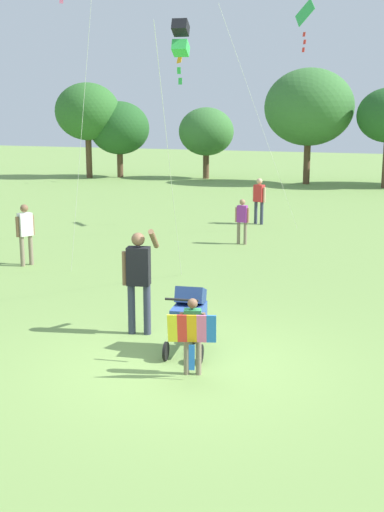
{
  "coord_description": "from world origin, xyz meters",
  "views": [
    {
      "loc": [
        3.87,
        -7.76,
        3.46
      ],
      "look_at": [
        -0.41,
        1.31,
        1.3
      ],
      "focal_mm": 44.62,
      "sensor_mm": 36.0,
      "label": 1
    }
  ],
  "objects_px": {
    "person_adult_flyer": "(139,273)",
    "kite_adult_black": "(180,39)",
    "person_kid_running": "(259,197)",
    "child_with_butterfly_kite": "(192,330)",
    "person_red_shirt": "(25,230)",
    "kite_orange_delta": "(302,21)",
    "person_couple_left": "(242,218)",
    "stroller": "(189,314)"
  },
  "relations": [
    {
      "from": "stroller",
      "to": "kite_orange_delta",
      "type": "bearing_deg",
      "value": 98.39
    },
    {
      "from": "person_couple_left",
      "to": "person_adult_flyer",
      "type": "bearing_deg",
      "value": -81.16
    },
    {
      "from": "person_red_shirt",
      "to": "kite_orange_delta",
      "type": "bearing_deg",
      "value": 60.92
    },
    {
      "from": "person_adult_flyer",
      "to": "person_red_shirt",
      "type": "bearing_deg",
      "value": 147.3
    },
    {
      "from": "person_adult_flyer",
      "to": "stroller",
      "type": "relative_size",
      "value": 1.58
    },
    {
      "from": "person_adult_flyer",
      "to": "person_couple_left",
      "type": "xyz_separation_m",
      "value": [
        -1.23,
        7.92,
        -0.27
      ]
    },
    {
      "from": "kite_adult_black",
      "to": "person_couple_left",
      "type": "relative_size",
      "value": 4.32
    },
    {
      "from": "person_adult_flyer",
      "to": "kite_orange_delta",
      "type": "height_order",
      "value": "kite_orange_delta"
    },
    {
      "from": "stroller",
      "to": "person_adult_flyer",
      "type": "bearing_deg",
      "value": 159.11
    },
    {
      "from": "person_red_shirt",
      "to": "person_couple_left",
      "type": "distance_m",
      "value": 6.03
    },
    {
      "from": "person_kid_running",
      "to": "child_with_butterfly_kite",
      "type": "bearing_deg",
      "value": -74.52
    },
    {
      "from": "child_with_butterfly_kite",
      "to": "person_kid_running",
      "type": "bearing_deg",
      "value": 105.48
    },
    {
      "from": "stroller",
      "to": "person_couple_left",
      "type": "relative_size",
      "value": 0.88
    },
    {
      "from": "kite_orange_delta",
      "to": "person_kid_running",
      "type": "xyz_separation_m",
      "value": [
        -1.39,
        0.4,
        -5.47
      ]
    },
    {
      "from": "kite_orange_delta",
      "to": "child_with_butterfly_kite",
      "type": "bearing_deg",
      "value": -80.21
    },
    {
      "from": "person_couple_left",
      "to": "person_kid_running",
      "type": "distance_m",
      "value": 3.62
    },
    {
      "from": "kite_adult_black",
      "to": "person_kid_running",
      "type": "relative_size",
      "value": 3.58
    },
    {
      "from": "person_adult_flyer",
      "to": "kite_adult_black",
      "type": "xyz_separation_m",
      "value": [
        -1.16,
        3.91,
        4.09
      ]
    },
    {
      "from": "child_with_butterfly_kite",
      "to": "kite_orange_delta",
      "type": "height_order",
      "value": "kite_orange_delta"
    },
    {
      "from": "stroller",
      "to": "person_couple_left",
      "type": "xyz_separation_m",
      "value": [
        -2.34,
        8.34,
        0.15
      ]
    },
    {
      "from": "person_adult_flyer",
      "to": "kite_adult_black",
      "type": "height_order",
      "value": "kite_adult_black"
    },
    {
      "from": "kite_adult_black",
      "to": "person_red_shirt",
      "type": "distance_m",
      "value": 5.74
    },
    {
      "from": "child_with_butterfly_kite",
      "to": "person_red_shirt",
      "type": "height_order",
      "value": "person_red_shirt"
    },
    {
      "from": "kite_orange_delta",
      "to": "person_red_shirt",
      "type": "distance_m",
      "value": 10.55
    },
    {
      "from": "child_with_butterfly_kite",
      "to": "person_red_shirt",
      "type": "relative_size",
      "value": 0.73
    },
    {
      "from": "person_couple_left",
      "to": "person_red_shirt",
      "type": "bearing_deg",
      "value": -128.27
    },
    {
      "from": "person_kid_running",
      "to": "kite_adult_black",
      "type": "bearing_deg",
      "value": -83.83
    },
    {
      "from": "person_adult_flyer",
      "to": "person_red_shirt",
      "type": "relative_size",
      "value": 1.19
    },
    {
      "from": "kite_adult_black",
      "to": "stroller",
      "type": "bearing_deg",
      "value": -62.37
    },
    {
      "from": "kite_adult_black",
      "to": "person_kid_running",
      "type": "bearing_deg",
      "value": 96.17
    },
    {
      "from": "stroller",
      "to": "person_couple_left",
      "type": "distance_m",
      "value": 8.67
    },
    {
      "from": "person_red_shirt",
      "to": "person_couple_left",
      "type": "bearing_deg",
      "value": 51.73
    },
    {
      "from": "person_adult_flyer",
      "to": "kite_orange_delta",
      "type": "xyz_separation_m",
      "value": [
        -0.59,
        11.06,
        5.36
      ]
    },
    {
      "from": "child_with_butterfly_kite",
      "to": "kite_adult_black",
      "type": "bearing_deg",
      "value": 117.75
    },
    {
      "from": "stroller",
      "to": "person_couple_left",
      "type": "height_order",
      "value": "person_couple_left"
    },
    {
      "from": "child_with_butterfly_kite",
      "to": "person_couple_left",
      "type": "relative_size",
      "value": 0.85
    },
    {
      "from": "person_kid_running",
      "to": "stroller",
      "type": "bearing_deg",
      "value": -75.45
    },
    {
      "from": "kite_adult_black",
      "to": "person_couple_left",
      "type": "height_order",
      "value": "kite_adult_black"
    },
    {
      "from": "person_adult_flyer",
      "to": "person_kid_running",
      "type": "xyz_separation_m",
      "value": [
        -1.98,
        11.46,
        -0.11
      ]
    },
    {
      "from": "child_with_butterfly_kite",
      "to": "person_couple_left",
      "type": "distance_m",
      "value": 9.53
    },
    {
      "from": "person_adult_flyer",
      "to": "person_couple_left",
      "type": "relative_size",
      "value": 1.38
    },
    {
      "from": "child_with_butterfly_kite",
      "to": "person_red_shirt",
      "type": "bearing_deg",
      "value": 145.93
    }
  ]
}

